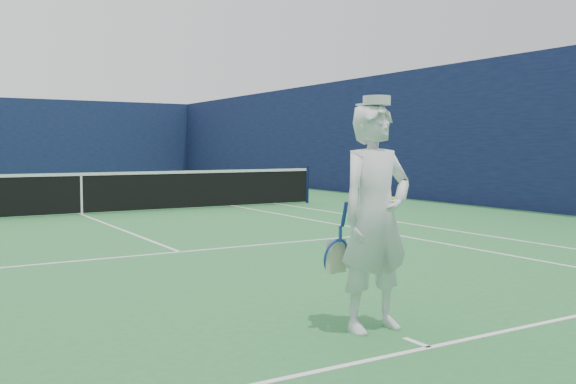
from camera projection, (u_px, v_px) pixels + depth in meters
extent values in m
plane|color=#2C7338|center=(82.00, 215.00, 15.34)|extent=(80.00, 80.00, 0.00)
cube|color=white|center=(12.00, 188.00, 25.53)|extent=(11.03, 0.06, 0.01)
cube|color=white|center=(429.00, 348.00, 5.15)|extent=(11.03, 0.06, 0.01)
cube|color=white|center=(280.00, 204.00, 18.14)|extent=(0.06, 23.83, 0.01)
cube|color=white|center=(236.00, 206.00, 17.44)|extent=(0.06, 23.77, 0.01)
cube|color=white|center=(36.00, 197.00, 20.83)|extent=(8.23, 0.06, 0.01)
cube|color=white|center=(180.00, 252.00, 9.85)|extent=(8.23, 0.06, 0.01)
cube|color=white|center=(82.00, 215.00, 15.34)|extent=(0.06, 12.80, 0.01)
cube|color=white|center=(12.00, 188.00, 25.40)|extent=(0.06, 0.30, 0.01)
cube|color=white|center=(417.00, 343.00, 5.28)|extent=(0.06, 0.30, 0.01)
cube|color=#10163C|center=(403.00, 135.00, 20.30)|extent=(0.12, 36.12, 4.00)
cylinder|color=#141E4C|center=(307.00, 185.00, 18.57)|extent=(0.09, 0.09, 1.07)
cube|color=black|center=(81.00, 194.00, 15.31)|extent=(12.79, 0.02, 0.92)
cube|color=white|center=(81.00, 174.00, 15.27)|extent=(12.79, 0.04, 0.07)
cube|color=white|center=(81.00, 195.00, 15.31)|extent=(0.05, 0.03, 0.94)
imported|color=white|center=(376.00, 218.00, 5.60)|extent=(0.74, 0.49, 2.00)
cylinder|color=white|center=(377.00, 101.00, 5.53)|extent=(0.24, 0.24, 0.08)
cube|color=white|center=(367.00, 105.00, 5.65)|extent=(0.18, 0.10, 0.02)
cylinder|color=navy|center=(344.00, 214.00, 5.52)|extent=(0.04, 0.09, 0.22)
cube|color=#1B3D96|center=(340.00, 234.00, 5.59)|extent=(0.02, 0.02, 0.14)
torus|color=#1B3D96|center=(336.00, 256.00, 5.65)|extent=(0.30, 0.11, 0.29)
cube|color=beige|center=(336.00, 256.00, 5.65)|extent=(0.22, 0.01, 0.30)
sphere|color=#C9D418|center=(391.00, 204.00, 5.82)|extent=(0.07, 0.07, 0.07)
sphere|color=#C9D418|center=(393.00, 200.00, 5.86)|extent=(0.07, 0.07, 0.07)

